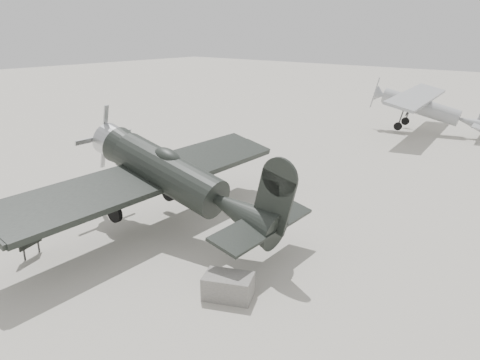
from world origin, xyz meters
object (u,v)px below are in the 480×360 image
(lowwing_monoplane, at_px, (178,179))
(sign_board, at_px, (29,234))
(equipment_block, at_px, (228,286))
(highwing_monoplane, at_px, (426,105))

(lowwing_monoplane, distance_m, sign_board, 5.43)
(equipment_block, bearing_deg, lowwing_monoplane, 153.61)
(lowwing_monoplane, relative_size, sign_board, 9.10)
(highwing_monoplane, distance_m, equipment_block, 26.54)
(equipment_block, relative_size, sign_board, 1.00)
(equipment_block, bearing_deg, sign_board, -160.96)
(highwing_monoplane, relative_size, sign_board, 8.47)
(highwing_monoplane, bearing_deg, equipment_block, -90.51)
(lowwing_monoplane, height_order, equipment_block, lowwing_monoplane)
(lowwing_monoplane, xyz_separation_m, equipment_block, (4.36, -2.16, -1.86))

